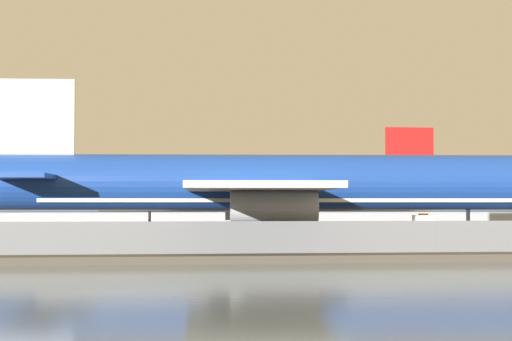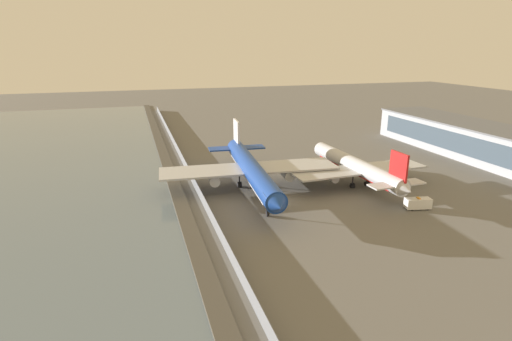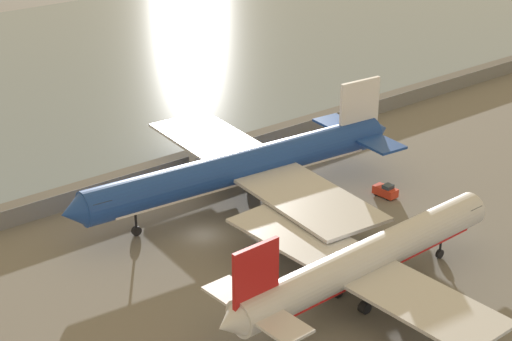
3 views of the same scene
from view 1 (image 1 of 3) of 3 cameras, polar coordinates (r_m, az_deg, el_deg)
ground_plane at (r=83.37m, az=6.87°, el=-4.36°), size 500.00×500.00×0.00m
shoreline_seawall at (r=63.71m, az=11.44°, el=-4.89°), size 320.00×3.00×0.50m
perimeter_fence at (r=67.94m, az=10.21°, el=-3.88°), size 280.00×0.10×2.45m
cargo_jet_blue at (r=77.93m, az=0.66°, el=-0.81°), size 48.51×42.08×13.33m
passenger_jet_silver at (r=103.57m, az=0.98°, el=-1.40°), size 39.60×33.80×11.78m
baggage_tug at (r=87.11m, az=-10.32°, el=-3.71°), size 1.88×3.33×1.80m
ops_van at (r=111.46m, az=9.55°, el=-3.06°), size 3.13×5.52×2.48m
terminal_building at (r=152.08m, az=-0.03°, el=-1.37°), size 106.67×17.97×9.94m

